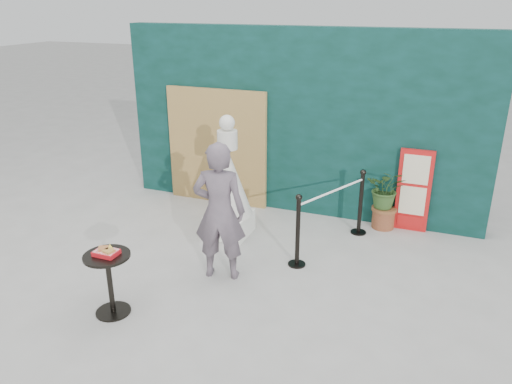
% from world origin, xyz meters
% --- Properties ---
extents(ground, '(60.00, 60.00, 0.00)m').
position_xyz_m(ground, '(0.00, 0.00, 0.00)').
color(ground, '#ADAAA5').
rests_on(ground, ground).
extents(back_wall, '(6.00, 0.30, 3.00)m').
position_xyz_m(back_wall, '(0.00, 3.15, 1.50)').
color(back_wall, black).
rests_on(back_wall, ground).
extents(bamboo_fence, '(1.80, 0.08, 2.00)m').
position_xyz_m(bamboo_fence, '(-1.40, 2.94, 1.00)').
color(bamboo_fence, tan).
rests_on(bamboo_fence, ground).
extents(woman, '(0.74, 0.57, 1.81)m').
position_xyz_m(woman, '(-0.27, 0.63, 0.90)').
color(woman, '#675863').
rests_on(woman, ground).
extents(menu_board, '(0.50, 0.07, 1.30)m').
position_xyz_m(menu_board, '(1.90, 2.95, 0.65)').
color(menu_board, red).
rests_on(menu_board, ground).
extents(statue, '(0.72, 0.72, 1.86)m').
position_xyz_m(statue, '(-0.68, 1.80, 0.76)').
color(statue, white).
rests_on(statue, ground).
extents(cafe_table, '(0.52, 0.52, 0.75)m').
position_xyz_m(cafe_table, '(-1.08, -0.58, 0.50)').
color(cafe_table, black).
rests_on(cafe_table, ground).
extents(food_basket, '(0.26, 0.19, 0.11)m').
position_xyz_m(food_basket, '(-1.08, -0.58, 0.79)').
color(food_basket, red).
rests_on(food_basket, cafe_table).
extents(planter, '(0.58, 0.50, 0.98)m').
position_xyz_m(planter, '(1.50, 2.88, 0.57)').
color(planter, brown).
rests_on(planter, ground).
extents(stanchion_barrier, '(0.84, 1.54, 1.03)m').
position_xyz_m(stanchion_barrier, '(0.88, 1.90, 0.49)').
color(stanchion_barrier, black).
rests_on(stanchion_barrier, ground).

